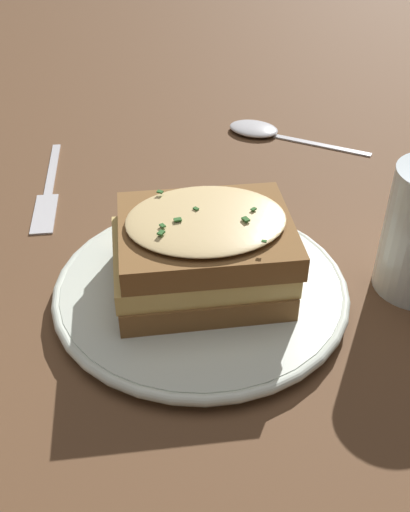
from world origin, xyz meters
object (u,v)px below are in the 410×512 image
Objects in this scene: dinner_plate at (205,289)px; spoon at (264,130)px; sandwich at (207,251)px; fork at (51,195)px.

dinner_plate is 1.41× the size of spoon.
spoon is (0.31, -0.08, -0.00)m from dinner_plate.
sandwich reaches higher than dinner_plate.
fork is 1.10× the size of spoon.
spoon reaches higher than fork.
sandwich is at bearing 128.88° from fork.
dinner_plate is 0.23m from fork.
spoon is at bearing -154.19° from fork.
spoon is at bearing -14.82° from sandwich.
fork is 0.28m from spoon.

